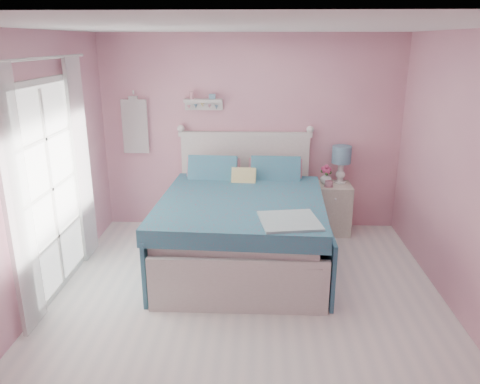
# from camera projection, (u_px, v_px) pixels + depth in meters

# --- Properties ---
(floor) EXTENTS (4.50, 4.50, 0.00)m
(floor) POSITION_uv_depth(u_px,v_px,m) (246.00, 310.00, 4.55)
(floor) COLOR white
(floor) RESTS_ON ground
(room_shell) EXTENTS (4.50, 4.50, 4.50)m
(room_shell) POSITION_uv_depth(u_px,v_px,m) (246.00, 151.00, 4.06)
(room_shell) COLOR #C57D95
(room_shell) RESTS_ON floor
(bed) EXTENTS (1.89, 2.34, 1.34)m
(bed) POSITION_uv_depth(u_px,v_px,m) (242.00, 226.00, 5.47)
(bed) COLOR silver
(bed) RESTS_ON floor
(nightstand) EXTENTS (0.47, 0.46, 0.68)m
(nightstand) POSITION_uv_depth(u_px,v_px,m) (332.00, 208.00, 6.31)
(nightstand) COLOR beige
(nightstand) RESTS_ON floor
(table_lamp) EXTENTS (0.25, 0.25, 0.50)m
(table_lamp) POSITION_uv_depth(u_px,v_px,m) (341.00, 157.00, 6.17)
(table_lamp) COLOR white
(table_lamp) RESTS_ON nightstand
(vase) EXTENTS (0.20, 0.20, 0.16)m
(vase) POSITION_uv_depth(u_px,v_px,m) (326.00, 178.00, 6.22)
(vase) COLOR silver
(vase) RESTS_ON nightstand
(teacup) EXTENTS (0.14, 0.14, 0.08)m
(teacup) POSITION_uv_depth(u_px,v_px,m) (329.00, 184.00, 6.09)
(teacup) COLOR pink
(teacup) RESTS_ON nightstand
(roses) EXTENTS (0.14, 0.11, 0.12)m
(roses) POSITION_uv_depth(u_px,v_px,m) (326.00, 169.00, 6.18)
(roses) COLOR #D94A81
(roses) RESTS_ON vase
(wall_shelf) EXTENTS (0.50, 0.15, 0.25)m
(wall_shelf) POSITION_uv_depth(u_px,v_px,m) (203.00, 102.00, 6.12)
(wall_shelf) COLOR silver
(wall_shelf) RESTS_ON room_shell
(hanging_dress) EXTENTS (0.34, 0.03, 0.72)m
(hanging_dress) POSITION_uv_depth(u_px,v_px,m) (135.00, 127.00, 6.25)
(hanging_dress) COLOR white
(hanging_dress) RESTS_ON room_shell
(french_door) EXTENTS (0.04, 1.32, 2.16)m
(french_door) POSITION_uv_depth(u_px,v_px,m) (51.00, 190.00, 4.68)
(french_door) COLOR silver
(french_door) RESTS_ON floor
(curtain_near) EXTENTS (0.04, 0.40, 2.32)m
(curtain_near) POSITION_uv_depth(u_px,v_px,m) (17.00, 205.00, 3.93)
(curtain_near) COLOR white
(curtain_near) RESTS_ON floor
(curtain_far) EXTENTS (0.04, 0.40, 2.32)m
(curtain_far) POSITION_uv_depth(u_px,v_px,m) (81.00, 161.00, 5.35)
(curtain_far) COLOR white
(curtain_far) RESTS_ON floor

